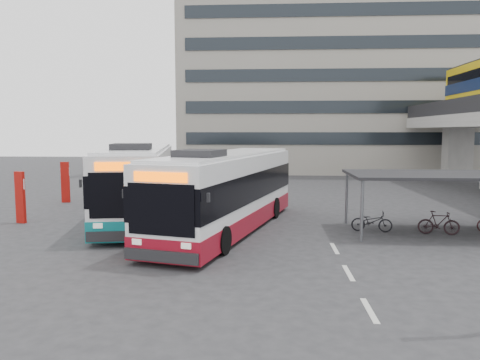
{
  "coord_description": "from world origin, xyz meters",
  "views": [
    {
      "loc": [
        0.03,
        -17.06,
        4.32
      ],
      "look_at": [
        -1.3,
        4.97,
        2.0
      ],
      "focal_mm": 35.0,
      "sensor_mm": 36.0,
      "label": 1
    }
  ],
  "objects": [
    {
      "name": "ground",
      "position": [
        0.0,
        0.0,
        0.0
      ],
      "size": [
        120.0,
        120.0,
        0.0
      ],
      "primitive_type": "plane",
      "color": "#28282B",
      "rests_on": "ground"
    },
    {
      "name": "bike_shelter",
      "position": [
        8.45,
        3.0,
        1.64
      ],
      "size": [
        10.0,
        4.0,
        2.54
      ],
      "color": "#595B60",
      "rests_on": "ground"
    },
    {
      "name": "office_block",
      "position": [
        6.0,
        36.0,
        12.5
      ],
      "size": [
        30.0,
        15.0,
        25.0
      ],
      "primitive_type": "cube",
      "color": "gray",
      "rests_on": "ground"
    },
    {
      "name": "road_markings",
      "position": [
        2.5,
        -3.0,
        0.01
      ],
      "size": [
        0.15,
        7.6,
        0.01
      ],
      "color": "beige",
      "rests_on": "ground"
    },
    {
      "name": "bus_main",
      "position": [
        -1.71,
        2.97,
        1.69
      ],
      "size": [
        5.73,
        12.55,
        3.63
      ],
      "rotation": [
        0.0,
        0.0,
        -0.26
      ],
      "color": "white",
      "rests_on": "ground"
    },
    {
      "name": "bus_teal",
      "position": [
        -6.4,
        5.96,
        1.76
      ],
      "size": [
        4.87,
        13.07,
        3.78
      ],
      "rotation": [
        0.0,
        0.0,
        0.17
      ],
      "color": "white",
      "rests_on": "ground"
    },
    {
      "name": "pedestrian",
      "position": [
        -3.98,
        3.95,
        0.8
      ],
      "size": [
        0.51,
        0.66,
        1.59
      ],
      "primitive_type": "imported",
      "rotation": [
        0.0,
        0.0,
        1.32
      ],
      "color": "black",
      "rests_on": "ground"
    },
    {
      "name": "sign_totem_mid",
      "position": [
        -11.57,
        3.98,
        1.26
      ],
      "size": [
        0.52,
        0.29,
        2.44
      ],
      "rotation": [
        0.0,
        0.0,
        -0.29
      ],
      "color": "#9C0E09",
      "rests_on": "ground"
    },
    {
      "name": "sign_totem_north",
      "position": [
        -12.23,
        10.37,
        1.27
      ],
      "size": [
        0.53,
        0.24,
        2.46
      ],
      "rotation": [
        0.0,
        0.0,
        0.18
      ],
      "color": "#9C0E09",
      "rests_on": "ground"
    }
  ]
}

